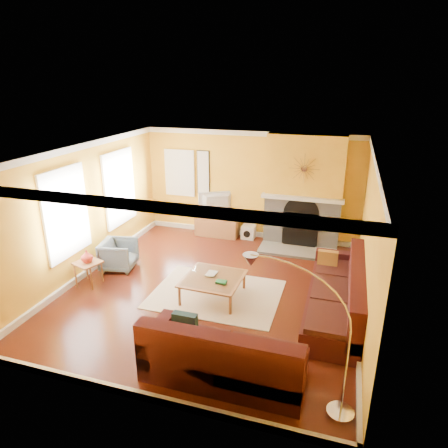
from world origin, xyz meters
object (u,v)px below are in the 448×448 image
(coffee_table, at_px, (213,287))
(arc_lamp, at_px, (301,339))
(armchair, at_px, (119,255))
(side_table, at_px, (89,273))
(media_console, at_px, (218,224))
(sectional_sofa, at_px, (272,297))

(coffee_table, height_order, arc_lamp, arc_lamp)
(armchair, xyz_separation_m, side_table, (-0.19, -0.81, -0.07))
(coffee_table, height_order, armchair, armchair)
(media_console, distance_m, armchair, 2.87)
(sectional_sofa, xyz_separation_m, coffee_table, (-1.19, 0.44, -0.24))
(coffee_table, distance_m, side_table, 2.53)
(media_console, bearing_deg, coffee_table, -73.39)
(media_console, bearing_deg, arc_lamp, -62.21)
(sectional_sofa, bearing_deg, armchair, 164.28)
(sectional_sofa, distance_m, armchair, 3.65)
(armchair, distance_m, side_table, 0.84)
(armchair, bearing_deg, sectional_sofa, -116.94)
(arc_lamp, bearing_deg, media_console, 117.79)
(coffee_table, height_order, media_console, media_console)
(media_console, xyz_separation_m, side_table, (-1.61, -3.31, -0.06))
(coffee_table, relative_size, arc_lamp, 0.53)
(side_table, xyz_separation_m, arc_lamp, (4.37, -1.93, 0.75))
(armchair, xyz_separation_m, arc_lamp, (4.18, -2.74, 0.68))
(media_console, height_order, armchair, armchair)
(coffee_table, bearing_deg, media_console, 106.61)
(sectional_sofa, height_order, armchair, sectional_sofa)
(coffee_table, distance_m, armchair, 2.39)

